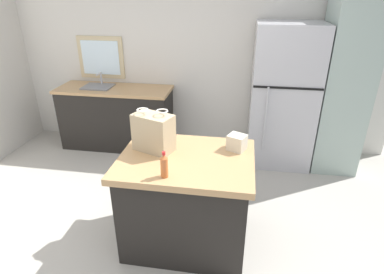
{
  "coord_description": "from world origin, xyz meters",
  "views": [
    {
      "loc": [
        0.63,
        -2.16,
        2.19
      ],
      "look_at": [
        0.21,
        0.45,
        0.94
      ],
      "focal_mm": 29.83,
      "sensor_mm": 36.0,
      "label": 1
    }
  ],
  "objects_px": {
    "kitchen_island": "(187,200)",
    "small_box": "(237,142)",
    "bottle": "(164,166)",
    "tall_cabinet": "(344,82)",
    "refrigerator": "(283,97)",
    "shopping_bag": "(154,132)"
  },
  "relations": [
    {
      "from": "refrigerator",
      "to": "shopping_bag",
      "type": "bearing_deg",
      "value": -127.32
    },
    {
      "from": "refrigerator",
      "to": "tall_cabinet",
      "type": "height_order",
      "value": "tall_cabinet"
    },
    {
      "from": "kitchen_island",
      "to": "shopping_bag",
      "type": "xyz_separation_m",
      "value": [
        -0.3,
        0.09,
        0.6
      ]
    },
    {
      "from": "tall_cabinet",
      "to": "refrigerator",
      "type": "bearing_deg",
      "value": -179.98
    },
    {
      "from": "kitchen_island",
      "to": "small_box",
      "type": "bearing_deg",
      "value": 27.37
    },
    {
      "from": "refrigerator",
      "to": "small_box",
      "type": "bearing_deg",
      "value": -109.41
    },
    {
      "from": "tall_cabinet",
      "to": "shopping_bag",
      "type": "bearing_deg",
      "value": -139.91
    },
    {
      "from": "kitchen_island",
      "to": "shopping_bag",
      "type": "distance_m",
      "value": 0.68
    },
    {
      "from": "kitchen_island",
      "to": "shopping_bag",
      "type": "height_order",
      "value": "shopping_bag"
    },
    {
      "from": "small_box",
      "to": "bottle",
      "type": "relative_size",
      "value": 0.69
    },
    {
      "from": "bottle",
      "to": "shopping_bag",
      "type": "bearing_deg",
      "value": 115.01
    },
    {
      "from": "kitchen_island",
      "to": "small_box",
      "type": "distance_m",
      "value": 0.69
    },
    {
      "from": "shopping_bag",
      "to": "small_box",
      "type": "relative_size",
      "value": 2.62
    },
    {
      "from": "shopping_bag",
      "to": "bottle",
      "type": "bearing_deg",
      "value": -64.99
    },
    {
      "from": "small_box",
      "to": "refrigerator",
      "type": "bearing_deg",
      "value": 70.59
    },
    {
      "from": "kitchen_island",
      "to": "refrigerator",
      "type": "distance_m",
      "value": 2.03
    },
    {
      "from": "kitchen_island",
      "to": "bottle",
      "type": "bearing_deg",
      "value": -108.71
    },
    {
      "from": "refrigerator",
      "to": "small_box",
      "type": "height_order",
      "value": "refrigerator"
    },
    {
      "from": "kitchen_island",
      "to": "tall_cabinet",
      "type": "bearing_deg",
      "value": 46.5
    },
    {
      "from": "kitchen_island",
      "to": "small_box",
      "type": "height_order",
      "value": "small_box"
    },
    {
      "from": "refrigerator",
      "to": "bottle",
      "type": "xyz_separation_m",
      "value": [
        -1.06,
        -2.05,
        0.07
      ]
    },
    {
      "from": "tall_cabinet",
      "to": "small_box",
      "type": "bearing_deg",
      "value": -129.05
    }
  ]
}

